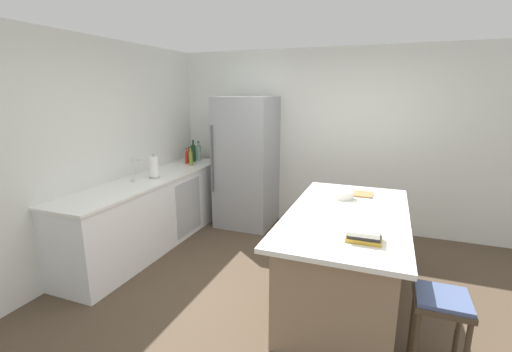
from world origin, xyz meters
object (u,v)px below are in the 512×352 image
olive_oil_bottle (191,158)px  cookbook_stack (364,235)px  gin_bottle (198,153)px  cutting_board (358,194)px  sink_faucet (133,169)px  paper_towel_roll (154,167)px  kitchen_island (344,257)px  mixing_bowl (343,194)px  hot_sauce_bottle (187,158)px  syrup_bottle (189,157)px  refrigerator (247,162)px  vinegar_bottle (199,152)px  bar_stool (441,311)px  wine_bottle (193,153)px

olive_oil_bottle → cookbook_stack: bearing=-35.6°
cookbook_stack → gin_bottle: bearing=140.1°
cutting_board → cookbook_stack: bearing=-83.1°
olive_oil_bottle → cutting_board: 2.56m
sink_faucet → paper_towel_roll: (0.10, 0.27, -0.02)m
kitchen_island → mixing_bowl: (-0.10, 0.45, 0.49)m
cookbook_stack → cutting_board: size_ratio=0.83×
gin_bottle → hot_sauce_bottle: 0.30m
sink_faucet → cookbook_stack: 2.87m
paper_towel_roll → syrup_bottle: size_ratio=1.27×
mixing_bowl → cutting_board: 0.25m
refrigerator → vinegar_bottle: 0.94m
paper_towel_roll → hot_sauce_bottle: paper_towel_roll is taller
bar_stool → paper_towel_roll: size_ratio=2.07×
kitchen_island → sink_faucet: bearing=175.9°
vinegar_bottle → olive_oil_bottle: (0.14, -0.48, -0.01)m
syrup_bottle → mixing_bowl: syrup_bottle is taller
refrigerator → cookbook_stack: 2.86m
hot_sauce_bottle → mixing_bowl: hot_sauce_bottle is taller
paper_towel_roll → refrigerator: bearing=54.3°
syrup_bottle → mixing_bowl: bearing=-22.6°
refrigerator → olive_oil_bottle: (-0.78, -0.30, 0.07)m
refrigerator → olive_oil_bottle: bearing=-158.9°
olive_oil_bottle → cutting_board: bearing=-14.6°
vinegar_bottle → mixing_bowl: vinegar_bottle is taller
paper_towel_roll → wine_bottle: (-0.09, 1.12, 0.00)m
bar_stool → cookbook_stack: (-0.55, 0.13, 0.42)m
bar_stool → syrup_bottle: 4.01m
syrup_bottle → refrigerator: bearing=6.9°
hot_sauce_bottle → mixing_bowl: (2.47, -0.94, -0.06)m
paper_towel_roll → hot_sauce_bottle: 0.93m
hot_sauce_bottle → cookbook_stack: hot_sauce_bottle is taller
paper_towel_roll → cutting_board: bearing=4.3°
kitchen_island → cutting_board: size_ratio=6.47×
gin_bottle → cutting_board: bearing=-22.0°
wine_bottle → bar_stool: bearing=-34.9°
olive_oil_bottle → cookbook_stack: (2.62, -1.88, -0.08)m
sink_faucet → paper_towel_roll: size_ratio=0.96×
wine_bottle → syrup_bottle: (-0.02, -0.10, -0.05)m
cookbook_stack → cutting_board: bearing=96.9°
kitchen_island → sink_faucet: 2.65m
sink_faucet → wine_bottle: 1.40m
bar_stool → kitchen_island: bearing=135.7°
vinegar_bottle → olive_oil_bottle: 0.50m
kitchen_island → sink_faucet: sink_faucet is taller
hot_sauce_bottle → olive_oil_bottle: 0.16m
wine_bottle → cookbook_stack: 3.50m
cookbook_stack → olive_oil_bottle: bearing=144.4°
bar_stool → olive_oil_bottle: olive_oil_bottle is taller
paper_towel_roll → mixing_bowl: (2.37, -0.01, -0.10)m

